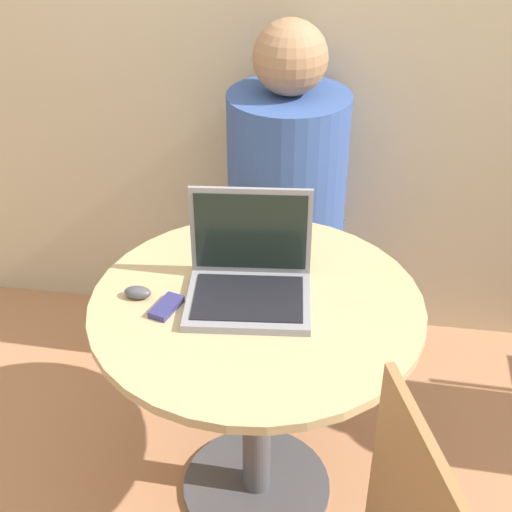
% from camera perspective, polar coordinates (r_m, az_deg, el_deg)
% --- Properties ---
extents(ground_plane, '(12.00, 12.00, 0.00)m').
position_cam_1_polar(ground_plane, '(2.25, 0.04, -18.02)').
color(ground_plane, tan).
extents(round_table, '(0.83, 0.83, 0.70)m').
position_cam_1_polar(round_table, '(1.87, 0.05, -7.88)').
color(round_table, '#4C4C51').
rests_on(round_table, ground_plane).
extents(laptop, '(0.32, 0.27, 0.26)m').
position_cam_1_polar(laptop, '(1.75, -0.55, -1.63)').
color(laptop, gray).
rests_on(laptop, round_table).
extents(cell_phone, '(0.07, 0.11, 0.02)m').
position_cam_1_polar(cell_phone, '(1.74, -7.19, -4.05)').
color(cell_phone, navy).
rests_on(cell_phone, round_table).
extents(computer_mouse, '(0.07, 0.04, 0.03)m').
position_cam_1_polar(computer_mouse, '(1.79, -9.45, -2.89)').
color(computer_mouse, '#4C4C51').
rests_on(computer_mouse, round_table).
extents(person_seated, '(0.41, 0.61, 1.21)m').
position_cam_1_polar(person_seated, '(2.49, 2.67, 2.88)').
color(person_seated, '#3D4766').
rests_on(person_seated, ground_plane).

